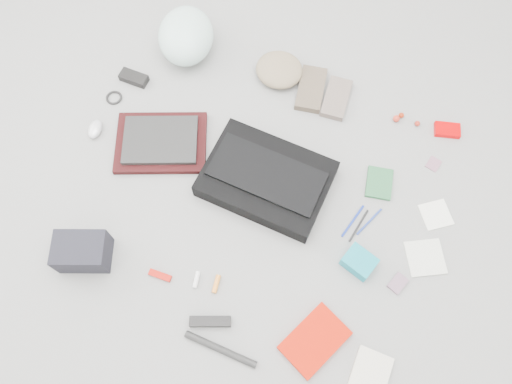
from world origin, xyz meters
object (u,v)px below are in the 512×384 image
at_px(laptop, 160,140).
at_px(camera_bag, 82,252).
at_px(messenger_bag, 267,179).
at_px(accordion_wallet, 359,262).
at_px(book_red, 315,340).
at_px(bike_helmet, 186,36).

relative_size(laptop, camera_bag, 1.58).
bearing_deg(messenger_bag, accordion_wallet, -19.48).
height_order(laptop, book_red, laptop).
distance_m(messenger_bag, bike_helmet, 0.75).
bearing_deg(camera_bag, accordion_wallet, -1.37).
bearing_deg(laptop, camera_bag, -117.48).
relative_size(bike_helmet, camera_bag, 1.60).
xyz_separation_m(messenger_bag, laptop, (-0.47, 0.00, -0.00)).
bearing_deg(bike_helmet, laptop, -97.70).
bearing_deg(bike_helmet, book_red, -65.91).
xyz_separation_m(laptop, bike_helmet, (-0.10, 0.49, 0.06)).
relative_size(camera_bag, accordion_wallet, 1.67).
xyz_separation_m(camera_bag, book_red, (0.90, 0.03, -0.05)).
relative_size(messenger_bag, bike_helmet, 1.58).
relative_size(bike_helmet, accordion_wallet, 2.67).
relative_size(laptop, bike_helmet, 0.99).
bearing_deg(messenger_bag, camera_bag, -131.10).
height_order(messenger_bag, accordion_wallet, messenger_bag).
height_order(laptop, camera_bag, camera_bag).
bearing_deg(book_red, messenger_bag, 151.54).
relative_size(bike_helmet, book_red, 1.33).
bearing_deg(accordion_wallet, bike_helmet, 164.13).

